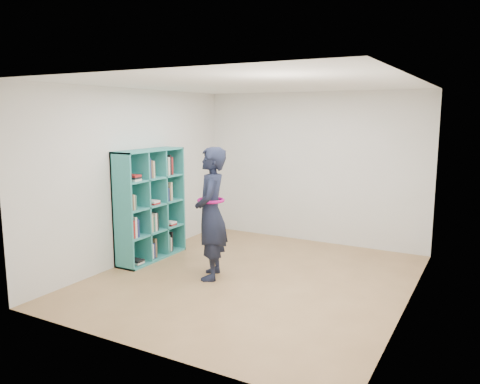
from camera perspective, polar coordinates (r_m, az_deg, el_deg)
The scene contains 9 objects.
floor at distance 6.50m, azimuth 1.55°, elevation -10.53°, with size 4.50×4.50×0.00m, color olive.
ceiling at distance 6.12m, azimuth 1.66°, elevation 13.01°, with size 4.50×4.50×0.00m, color white.
wall_left at distance 7.30m, azimuth -12.49°, elevation 1.99°, with size 0.02×4.50×2.60m, color silver.
wall_right at distance 5.56m, azimuth 20.23°, elevation -0.66°, with size 0.02×4.50×2.60m, color silver.
wall_back at distance 8.22m, azimuth 8.82°, elevation 2.92°, with size 4.00×0.02×2.60m, color silver.
wall_front at distance 4.33m, azimuth -12.21°, elevation -3.03°, with size 4.00×0.02×2.60m, color silver.
bookshelf at distance 7.32m, azimuth -11.04°, elevation -1.74°, with size 0.37×1.28×1.70m.
person at distance 6.32m, azimuth -3.55°, elevation -2.62°, with size 0.67×0.77×1.80m.
smartphone at distance 6.40m, azimuth -4.84°, elevation -1.41°, with size 0.04×0.08×0.12m.
Camera 1 is at (2.80, -5.43, 2.22)m, focal length 35.00 mm.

